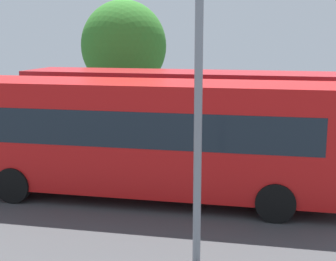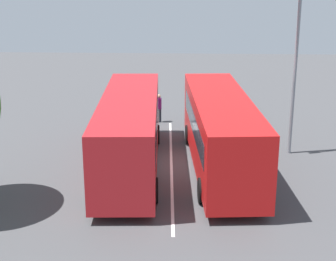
{
  "view_description": "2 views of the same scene",
  "coord_description": "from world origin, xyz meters",
  "px_view_note": "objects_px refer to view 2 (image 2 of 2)",
  "views": [
    {
      "loc": [
        3.96,
        -14.8,
        4.55
      ],
      "look_at": [
        -0.6,
        0.59,
        1.42
      ],
      "focal_mm": 52.2,
      "sensor_mm": 36.0,
      "label": 1
    },
    {
      "loc": [
        -22.21,
        -0.86,
        8.58
      ],
      "look_at": [
        1.0,
        0.2,
        1.35
      ],
      "focal_mm": 54.84,
      "sensor_mm": 36.0,
      "label": 2
    }
  ],
  "objects_px": {
    "pedestrian": "(159,106)",
    "street_lamp": "(291,58)",
    "bus_far_left": "(220,130)",
    "bus_center_left": "(130,130)"
  },
  "relations": [
    {
      "from": "pedestrian",
      "to": "street_lamp",
      "type": "bearing_deg",
      "value": 39.24
    },
    {
      "from": "bus_center_left",
      "to": "pedestrian",
      "type": "bearing_deg",
      "value": -9.32
    },
    {
      "from": "pedestrian",
      "to": "street_lamp",
      "type": "distance_m",
      "value": 9.12
    },
    {
      "from": "bus_far_left",
      "to": "pedestrian",
      "type": "distance_m",
      "value": 8.04
    },
    {
      "from": "bus_center_left",
      "to": "pedestrian",
      "type": "relative_size",
      "value": 6.63
    },
    {
      "from": "bus_far_left",
      "to": "street_lamp",
      "type": "height_order",
      "value": "street_lamp"
    },
    {
      "from": "street_lamp",
      "to": "bus_far_left",
      "type": "bearing_deg",
      "value": 14.83
    },
    {
      "from": "bus_far_left",
      "to": "pedestrian",
      "type": "height_order",
      "value": "bus_far_left"
    },
    {
      "from": "street_lamp",
      "to": "bus_center_left",
      "type": "bearing_deg",
      "value": -0.35
    },
    {
      "from": "street_lamp",
      "to": "pedestrian",
      "type": "bearing_deg",
      "value": -56.6
    }
  ]
}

